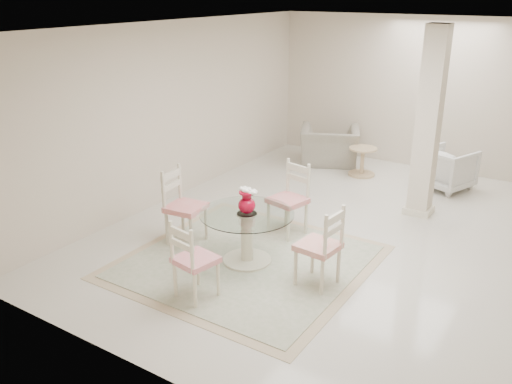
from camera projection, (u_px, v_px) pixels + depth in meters
The scene contains 13 objects.
ground at pixel (352, 236), 7.28m from camera, with size 7.00×7.00×0.00m, color beige.
room_shell at pixel (361, 99), 6.62m from camera, with size 6.02×7.02×2.71m.
column at pixel (428, 124), 7.57m from camera, with size 0.30×0.30×2.70m, color beige.
area_rug at pixel (247, 261), 6.61m from camera, with size 2.77×2.77×0.02m.
dining_table at pixel (247, 237), 6.49m from camera, with size 1.12×1.12×0.65m.
red_vase at pixel (247, 201), 6.33m from camera, with size 0.24×0.21×0.32m.
dining_chair_east at pixel (324, 241), 5.88m from camera, with size 0.46×0.46×1.05m.
dining_chair_north at pixel (291, 193), 7.19m from camera, with size 0.52×0.52×1.09m.
dining_chair_west at pixel (181, 200), 6.92m from camera, with size 0.49×0.49×1.11m.
dining_chair_south at pixel (191, 255), 5.64m from camera, with size 0.46×0.46×0.99m.
recliner_taupe at pixel (329, 146), 10.17m from camera, with size 1.07×0.93×0.70m, color #9F9883.
armchair_white at pixel (447, 168), 8.92m from camera, with size 0.73×0.75×0.69m, color white.
side_table at pixel (362, 163), 9.57m from camera, with size 0.49×0.49×0.51m.
Camera 1 is at (2.49, -6.24, 3.15)m, focal length 38.00 mm.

